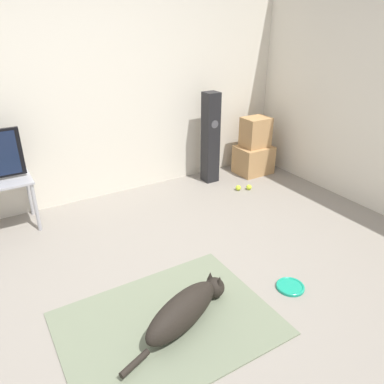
{
  "coord_description": "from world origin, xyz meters",
  "views": [
    {
      "loc": [
        -0.99,
        -1.9,
        1.94
      ],
      "look_at": [
        0.63,
        0.79,
        0.45
      ],
      "focal_mm": 35.0,
      "sensor_mm": 36.0,
      "label": 1
    }
  ],
  "objects_px": {
    "dog": "(185,309)",
    "tennis_ball_near_speaker": "(238,188)",
    "tennis_ball_by_boxes": "(249,187)",
    "cardboard_box_lower": "(253,160)",
    "cardboard_box_upper": "(256,132)",
    "floor_speaker": "(210,138)",
    "frisbee": "(290,287)"
  },
  "relations": [
    {
      "from": "cardboard_box_lower",
      "to": "cardboard_box_upper",
      "type": "relative_size",
      "value": 1.19
    },
    {
      "from": "dog",
      "to": "tennis_ball_by_boxes",
      "type": "bearing_deg",
      "value": 40.33
    },
    {
      "from": "frisbee",
      "to": "tennis_ball_near_speaker",
      "type": "relative_size",
      "value": 3.34
    },
    {
      "from": "floor_speaker",
      "to": "tennis_ball_near_speaker",
      "type": "bearing_deg",
      "value": -73.89
    },
    {
      "from": "dog",
      "to": "cardboard_box_lower",
      "type": "xyz_separation_m",
      "value": [
        2.17,
        1.92,
        0.05
      ]
    },
    {
      "from": "cardboard_box_upper",
      "to": "tennis_ball_near_speaker",
      "type": "bearing_deg",
      "value": -145.03
    },
    {
      "from": "dog",
      "to": "floor_speaker",
      "type": "relative_size",
      "value": 0.85
    },
    {
      "from": "tennis_ball_near_speaker",
      "to": "cardboard_box_upper",
      "type": "bearing_deg",
      "value": 34.97
    },
    {
      "from": "cardboard_box_upper",
      "to": "tennis_ball_by_boxes",
      "type": "xyz_separation_m",
      "value": [
        -0.41,
        -0.43,
        -0.52
      ]
    },
    {
      "from": "dog",
      "to": "tennis_ball_near_speaker",
      "type": "relative_size",
      "value": 14.53
    },
    {
      "from": "dog",
      "to": "tennis_ball_near_speaker",
      "type": "xyz_separation_m",
      "value": [
        1.65,
        1.56,
        -0.1
      ]
    },
    {
      "from": "cardboard_box_upper",
      "to": "floor_speaker",
      "type": "xyz_separation_m",
      "value": [
        -0.66,
        0.07,
        0.0
      ]
    },
    {
      "from": "floor_speaker",
      "to": "cardboard_box_lower",
      "type": "bearing_deg",
      "value": -7.21
    },
    {
      "from": "cardboard_box_lower",
      "to": "floor_speaker",
      "type": "relative_size",
      "value": 0.4
    },
    {
      "from": "frisbee",
      "to": "cardboard_box_lower",
      "type": "relative_size",
      "value": 0.49
    },
    {
      "from": "dog",
      "to": "tennis_ball_by_boxes",
      "type": "distance_m",
      "value": 2.33
    },
    {
      "from": "cardboard_box_lower",
      "to": "tennis_ball_near_speaker",
      "type": "xyz_separation_m",
      "value": [
        -0.52,
        -0.36,
        -0.15
      ]
    },
    {
      "from": "cardboard_box_lower",
      "to": "floor_speaker",
      "type": "distance_m",
      "value": 0.75
    },
    {
      "from": "frisbee",
      "to": "tennis_ball_near_speaker",
      "type": "height_order",
      "value": "tennis_ball_near_speaker"
    },
    {
      "from": "tennis_ball_near_speaker",
      "to": "cardboard_box_lower",
      "type": "bearing_deg",
      "value": 34.7
    },
    {
      "from": "cardboard_box_lower",
      "to": "cardboard_box_upper",
      "type": "height_order",
      "value": "cardboard_box_upper"
    },
    {
      "from": "cardboard_box_upper",
      "to": "cardboard_box_lower",
      "type": "bearing_deg",
      "value": -136.71
    },
    {
      "from": "dog",
      "to": "cardboard_box_upper",
      "type": "bearing_deg",
      "value": 41.5
    },
    {
      "from": "frisbee",
      "to": "dog",
      "type": "bearing_deg",
      "value": 173.77
    },
    {
      "from": "tennis_ball_by_boxes",
      "to": "tennis_ball_near_speaker",
      "type": "xyz_separation_m",
      "value": [
        -0.12,
        0.05,
        0.0
      ]
    },
    {
      "from": "frisbee",
      "to": "cardboard_box_upper",
      "type": "distance_m",
      "value": 2.46
    },
    {
      "from": "frisbee",
      "to": "tennis_ball_by_boxes",
      "type": "bearing_deg",
      "value": 61.26
    },
    {
      "from": "cardboard_box_lower",
      "to": "tennis_ball_by_boxes",
      "type": "distance_m",
      "value": 0.59
    },
    {
      "from": "frisbee",
      "to": "cardboard_box_lower",
      "type": "height_order",
      "value": "cardboard_box_lower"
    },
    {
      "from": "tennis_ball_near_speaker",
      "to": "floor_speaker",
      "type": "bearing_deg",
      "value": 106.11
    },
    {
      "from": "cardboard_box_lower",
      "to": "tennis_ball_by_boxes",
      "type": "relative_size",
      "value": 6.89
    },
    {
      "from": "cardboard_box_lower",
      "to": "tennis_ball_near_speaker",
      "type": "bearing_deg",
      "value": -145.3
    }
  ]
}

